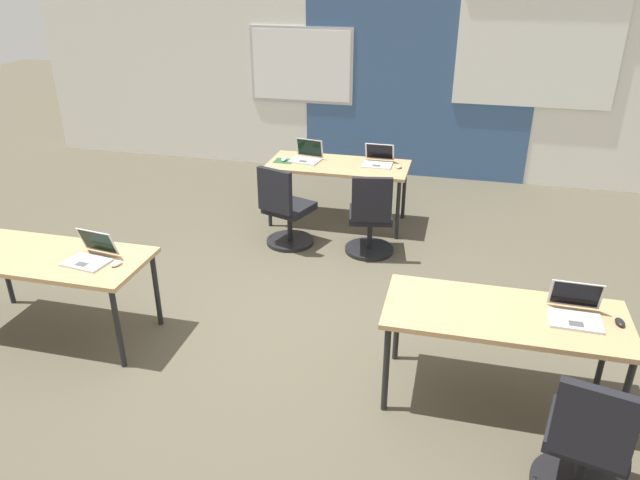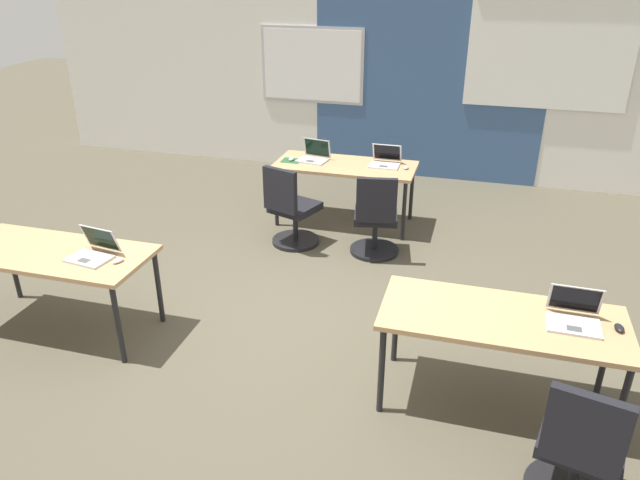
{
  "view_description": "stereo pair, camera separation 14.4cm",
  "coord_description": "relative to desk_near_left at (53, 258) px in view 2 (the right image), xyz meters",
  "views": [
    {
      "loc": [
        1.36,
        -4.17,
        2.86
      ],
      "look_at": [
        0.36,
        -0.12,
        0.87
      ],
      "focal_mm": 33.45,
      "sensor_mm": 36.0,
      "label": 1
    },
    {
      "loc": [
        1.5,
        -4.13,
        2.86
      ],
      "look_at": [
        0.36,
        -0.12,
        0.87
      ],
      "focal_mm": 33.45,
      "sensor_mm": 36.0,
      "label": 2
    }
  ],
  "objects": [
    {
      "name": "chair_near_right_end",
      "position": [
        3.95,
        -0.78,
        -0.28
      ],
      "size": [
        0.53,
        0.58,
        0.92
      ],
      "rotation": [
        0.0,
        0.0,
        2.91
      ],
      "color": "black",
      "rests_on": "ground"
    },
    {
      "name": "desk_far_center",
      "position": [
        1.75,
        2.8,
        0.0
      ],
      "size": [
        1.6,
        0.7,
        0.72
      ],
      "color": "tan",
      "rests_on": "ground"
    },
    {
      "name": "laptop_far_right",
      "position": [
        2.19,
        2.89,
        0.11
      ],
      "size": [
        0.33,
        0.32,
        0.22
      ],
      "rotation": [
        0.0,
        0.0,
        -0.0
      ],
      "color": "silver",
      "rests_on": "desk_far_center"
    },
    {
      "name": "laptop_far_left",
      "position": [
        1.36,
        2.84,
        0.11
      ],
      "size": [
        0.37,
        0.33,
        0.23
      ],
      "rotation": [
        0.0,
        0.0,
        -0.17
      ],
      "color": "#B7B7BC",
      "rests_on": "desk_far_center"
    },
    {
      "name": "chair_far_left",
      "position": [
        1.34,
        2.05,
        -0.28
      ],
      "size": [
        0.56,
        0.61,
        0.92
      ],
      "rotation": [
        0.0,
        0.0,
        2.81
      ],
      "color": "black",
      "rests_on": "ground"
    },
    {
      "name": "desk_near_left",
      "position": [
        0.0,
        0.0,
        0.0
      ],
      "size": [
        1.6,
        0.7,
        0.72
      ],
      "color": "tan",
      "rests_on": "ground"
    },
    {
      "name": "mouse_near_right_end",
      "position": [
        4.21,
        0.03,
        0.08
      ],
      "size": [
        0.07,
        0.11,
        0.03
      ],
      "color": "black",
      "rests_on": "desk_near_right"
    },
    {
      "name": "mouse_far_right",
      "position": [
        2.44,
        2.82,
        0.08
      ],
      "size": [
        0.06,
        0.1,
        0.03
      ],
      "color": "#B2B2B7",
      "rests_on": "desk_far_center"
    },
    {
      "name": "laptop_near_right_end",
      "position": [
        3.93,
        0.04,
        0.11
      ],
      "size": [
        0.34,
        0.31,
        0.23
      ],
      "rotation": [
        0.0,
        0.0,
        -0.02
      ],
      "color": "#B7B7BC",
      "rests_on": "desk_near_right"
    },
    {
      "name": "back_wall_assembly",
      "position": [
        1.78,
        4.8,
        0.75
      ],
      "size": [
        10.0,
        0.27,
        2.8
      ],
      "color": "silver",
      "rests_on": "ground"
    },
    {
      "name": "desk_near_right",
      "position": [
        3.5,
        0.0,
        0.0
      ],
      "size": [
        1.6,
        0.7,
        0.72
      ],
      "color": "tan",
      "rests_on": "ground"
    },
    {
      "name": "chair_far_right",
      "position": [
        2.26,
        2.05,
        -0.28
      ],
      "size": [
        0.52,
        0.57,
        0.92
      ],
      "rotation": [
        0.0,
        0.0,
        3.32
      ],
      "color": "black",
      "rests_on": "ground"
    },
    {
      "name": "mouse_near_left_inner",
      "position": [
        0.62,
        -0.02,
        0.08
      ],
      "size": [
        0.08,
        0.11,
        0.03
      ],
      "color": "silver",
      "rests_on": "desk_near_left"
    },
    {
      "name": "laptop_near_left_inner",
      "position": [
        0.39,
        0.01,
        0.11
      ],
      "size": [
        0.37,
        0.35,
        0.23
      ],
      "rotation": [
        0.0,
        0.0,
        -0.14
      ],
      "color": "#B7B7BC",
      "rests_on": "desk_near_left"
    },
    {
      "name": "ground_plane",
      "position": [
        1.75,
        0.6,
        -0.66
      ],
      "size": [
        24.0,
        24.0,
        0.0
      ],
      "color": "#4C4738"
    },
    {
      "name": "mouse_far_left",
      "position": [
        1.12,
        2.76,
        0.08
      ],
      "size": [
        0.06,
        0.1,
        0.03
      ],
      "color": "silver",
      "rests_on": "mousepad_far_left"
    },
    {
      "name": "mousepad_far_left",
      "position": [
        1.12,
        2.76,
        0.06
      ],
      "size": [
        0.22,
        0.19,
        0.0
      ],
      "color": "#23512D",
      "rests_on": "desk_far_center"
    }
  ]
}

